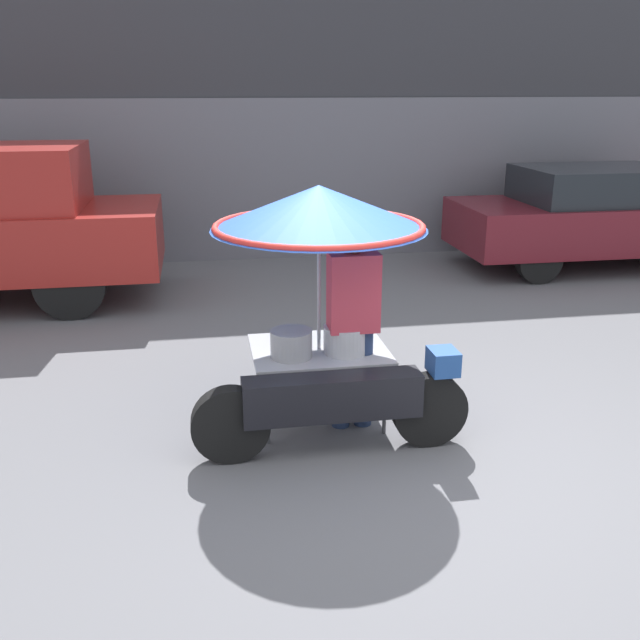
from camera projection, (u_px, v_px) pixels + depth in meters
name	position (u px, v px, depth m)	size (l,w,h in m)	color
ground_plane	(407.00, 462.00, 5.15)	(36.00, 36.00, 0.00)	slate
shopfront_building	(280.00, 123.00, 11.55)	(28.00, 2.06, 4.02)	#38383D
vendor_motorcycle_cart	(322.00, 252.00, 5.31)	(2.05, 1.63, 1.89)	black
vendor_person	(353.00, 317.00, 5.43)	(0.38, 0.22, 1.62)	navy
parked_car	(603.00, 216.00, 10.45)	(4.44, 1.73, 1.46)	black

